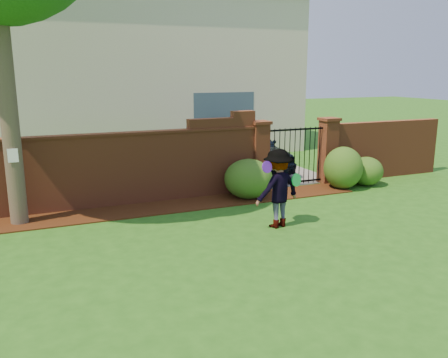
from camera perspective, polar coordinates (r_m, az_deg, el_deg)
name	(u,v)px	position (r m, az deg, el deg)	size (l,w,h in m)	color
ground	(241,255)	(8.43, 2.04, -9.16)	(80.00, 80.00, 0.01)	#245816
mulch_bed	(143,210)	(11.13, -9.74, -3.68)	(11.10, 1.08, 0.03)	#321709
brick_wall	(90,170)	(11.37, -15.90, 1.10)	(8.70, 0.31, 2.16)	brown
brick_wall_return	(383,149)	(15.04, 18.71, 3.43)	(4.00, 0.25, 1.70)	brown
pillar_left	(259,155)	(12.65, 4.30, 2.87)	(0.50, 0.50, 1.88)	brown
pillar_right	(328,150)	(13.79, 12.48, 3.44)	(0.50, 0.50, 1.88)	brown
iron_gate	(295,156)	(13.20, 8.55, 2.74)	(1.78, 0.03, 1.60)	black
driveway	(235,161)	(16.84, 1.37, 2.15)	(3.20, 8.00, 0.01)	slate
house	(138,71)	(19.55, -10.44, 12.76)	(12.40, 6.40, 6.30)	beige
car	(250,149)	(15.16, 3.13, 3.66)	(1.69, 4.21, 1.43)	black
paper_notice	(13,156)	(10.42, -24.22, 2.61)	(0.20, 0.01, 0.28)	white
shrub_left	(249,179)	(11.89, 2.99, 0.01)	(1.23, 1.23, 1.01)	#214F17
shrub_middle	(343,168)	(13.24, 14.25, 1.31)	(1.06, 1.06, 1.17)	#214F17
shrub_right	(367,171)	(13.85, 16.89, 0.91)	(0.92, 0.92, 0.81)	#214F17
man	(279,189)	(9.68, 6.65, -1.19)	(1.05, 0.61, 1.63)	gray
frisbee_purple	(267,167)	(9.31, 5.24, 1.46)	(0.24, 0.24, 0.02)	#5E1CB3
frisbee_green	(296,180)	(9.78, 8.76, -0.11)	(0.27, 0.27, 0.03)	green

